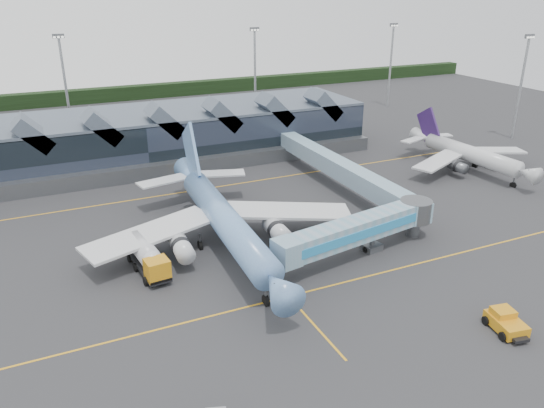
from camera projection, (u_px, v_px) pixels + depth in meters
name	position (u px, v px, depth m)	size (l,w,h in m)	color
ground	(260.00, 264.00, 65.50)	(260.00, 260.00, 0.00)	#2A2A2D
taxi_stripes	(231.00, 233.00, 73.89)	(120.00, 60.00, 0.01)	orange
tree_line_far	(112.00, 94.00, 157.07)	(260.00, 4.00, 4.00)	black
terminal	(137.00, 138.00, 101.42)	(90.00, 22.25, 12.52)	black
light_masts	(235.00, 77.00, 121.53)	(132.40, 42.56, 22.45)	#909398
main_airliner	(222.00, 217.00, 69.13)	(36.62, 42.12, 13.53)	#5F84C1
regional_jet	(467.00, 153.00, 98.18)	(26.73, 29.16, 10.01)	silver
jet_bridge	(367.00, 227.00, 67.08)	(24.94, 7.58, 5.30)	#6C9DB4
fuel_truck	(146.00, 255.00, 63.67)	(3.80, 10.60, 3.52)	black
pushback_tug	(506.00, 322.00, 52.72)	(3.57, 4.96, 2.05)	orange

